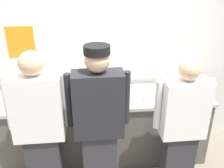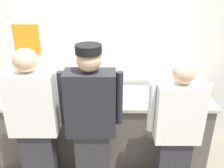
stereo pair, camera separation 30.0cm
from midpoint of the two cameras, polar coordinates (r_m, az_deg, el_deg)
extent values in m
cube|color=silver|center=(3.25, -5.38, 9.24)|extent=(4.14, 0.10, 2.89)
cube|color=orange|center=(3.33, -22.86, 8.94)|extent=(0.33, 0.01, 0.38)
cube|color=#56514C|center=(3.26, -4.52, -10.39)|extent=(2.59, 0.61, 0.87)
cube|color=#B7B2A8|center=(3.03, -4.80, -3.35)|extent=(2.64, 0.66, 0.04)
cube|color=#2D2D33|center=(2.88, -18.09, -18.01)|extent=(0.34, 0.20, 0.82)
cube|color=white|center=(2.46, -20.30, -5.22)|extent=(0.48, 0.24, 0.65)
cylinder|color=white|center=(2.56, -26.13, -4.25)|extent=(0.07, 0.07, 0.55)
cylinder|color=white|center=(2.42, -13.94, -3.93)|extent=(0.07, 0.07, 0.55)
sphere|color=tan|center=(2.28, -21.89, 4.41)|extent=(0.22, 0.22, 0.22)
cube|color=#2D2D33|center=(2.79, -6.07, -18.15)|extent=(0.34, 0.20, 0.82)
cube|color=#232328|center=(2.35, -6.86, -4.83)|extent=(0.48, 0.24, 0.65)
cylinder|color=#232328|center=(2.40, -13.49, -3.92)|extent=(0.07, 0.07, 0.55)
cylinder|color=#232328|center=(2.38, -0.26, -3.37)|extent=(0.07, 0.07, 0.55)
sphere|color=tan|center=(2.17, -7.44, 5.41)|extent=(0.22, 0.22, 0.22)
cylinder|color=black|center=(2.14, -7.57, 7.80)|extent=(0.23, 0.23, 0.08)
cube|color=#2D2D33|center=(2.90, 11.77, -17.44)|extent=(0.32, 0.20, 0.76)
cube|color=white|center=(2.50, 13.10, -5.64)|extent=(0.45, 0.24, 0.60)
cylinder|color=white|center=(2.45, 7.13, -4.99)|extent=(0.07, 0.07, 0.51)
cylinder|color=white|center=(2.61, 18.28, -4.19)|extent=(0.07, 0.07, 0.51)
sphere|color=tan|center=(2.32, 14.05, 3.16)|extent=(0.21, 0.21, 0.21)
cylinder|color=white|center=(3.07, 10.82, -2.72)|extent=(0.22, 0.22, 0.01)
cylinder|color=white|center=(3.07, 10.83, -2.52)|extent=(0.22, 0.22, 0.01)
cylinder|color=white|center=(3.06, 10.85, -2.32)|extent=(0.22, 0.22, 0.01)
cylinder|color=white|center=(3.06, 10.87, -2.12)|extent=(0.22, 0.22, 0.01)
cylinder|color=white|center=(3.05, 10.89, -1.92)|extent=(0.22, 0.22, 0.01)
cylinder|color=white|center=(3.05, 10.90, -1.72)|extent=(0.22, 0.22, 0.01)
cylinder|color=white|center=(3.04, 10.92, -1.51)|extent=(0.22, 0.22, 0.01)
cylinder|color=white|center=(3.04, 10.94, -1.31)|extent=(0.22, 0.22, 0.01)
cylinder|color=#B7BABF|center=(3.05, -15.72, -2.22)|extent=(0.36, 0.36, 0.13)
cube|color=#B7BABF|center=(3.03, -3.06, -2.56)|extent=(0.51, 0.42, 0.02)
cylinder|color=orange|center=(3.18, -9.16, -0.30)|extent=(0.05, 0.05, 0.14)
cone|color=orange|center=(3.14, -9.26, 1.18)|extent=(0.05, 0.05, 0.04)
cylinder|color=orange|center=(3.09, -23.71, -2.84)|extent=(0.06, 0.06, 0.16)
cone|color=orange|center=(3.05, -24.01, -1.24)|extent=(0.05, 0.05, 0.04)
cylinder|color=white|center=(2.92, 5.31, -3.61)|extent=(0.10, 0.10, 0.04)
cylinder|color=#5B932D|center=(2.92, 5.32, -3.40)|extent=(0.08, 0.08, 0.01)
cylinder|color=white|center=(3.13, -10.68, -1.82)|extent=(0.11, 0.11, 0.04)
cylinder|color=#5B932D|center=(3.13, -10.70, -1.55)|extent=(0.09, 0.09, 0.01)
camera|label=1|loc=(0.15, -92.86, -1.30)|focal=39.51mm
camera|label=2|loc=(0.15, 87.14, 1.30)|focal=39.51mm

